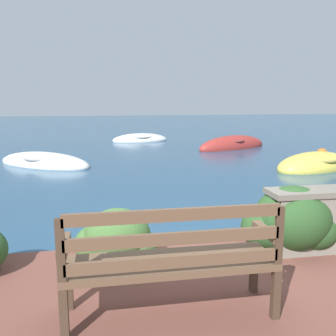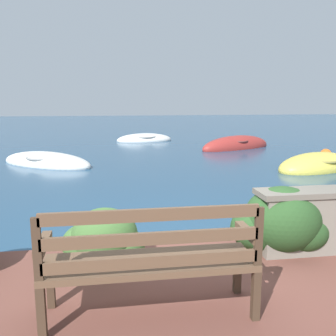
# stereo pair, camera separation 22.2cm
# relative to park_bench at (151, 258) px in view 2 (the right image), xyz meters

# --- Properties ---
(ground_plane) EXTENTS (80.00, 80.00, 0.00)m
(ground_plane) POSITION_rel_park_bench_xyz_m (0.57, 1.51, -0.71)
(ground_plane) COLOR navy
(park_bench) EXTENTS (1.65, 0.48, 0.93)m
(park_bench) POSITION_rel_park_bench_xyz_m (0.00, 0.00, 0.00)
(park_bench) COLOR #433123
(park_bench) RESTS_ON patio_terrace
(hedge_clump_left) EXTENTS (0.86, 0.62, 0.58)m
(hedge_clump_left) POSITION_rel_park_bench_xyz_m (-0.37, 1.06, -0.23)
(hedge_clump_left) COLOR #426B33
(hedge_clump_left) RESTS_ON patio_terrace
(hedge_clump_centre) EXTENTS (1.08, 0.78, 0.73)m
(hedge_clump_centre) POSITION_rel_park_bench_xyz_m (1.57, 1.08, -0.17)
(hedge_clump_centre) COLOR #284C23
(hedge_clump_centre) RESTS_ON patio_terrace
(rowboat_nearest) EXTENTS (2.96, 2.18, 0.81)m
(rowboat_nearest) POSITION_rel_park_bench_xyz_m (5.31, 6.70, -0.64)
(rowboat_nearest) COLOR #DBC64C
(rowboat_nearest) RESTS_ON ground_plane
(rowboat_mid) EXTENTS (3.22, 2.76, 0.67)m
(rowboat_mid) POSITION_rel_park_bench_xyz_m (-2.14, 8.57, -0.65)
(rowboat_mid) COLOR silver
(rowboat_mid) RESTS_ON ground_plane
(rowboat_far) EXTENTS (3.39, 2.23, 0.88)m
(rowboat_far) POSITION_rel_park_bench_xyz_m (4.56, 11.22, -0.63)
(rowboat_far) COLOR #9E2D28
(rowboat_far) RESTS_ON ground_plane
(rowboat_outer) EXTENTS (2.70, 1.63, 0.62)m
(rowboat_outer) POSITION_rel_park_bench_xyz_m (1.27, 14.40, -0.65)
(rowboat_outer) COLOR silver
(rowboat_outer) RESTS_ON ground_plane
(mooring_buoy) EXTENTS (0.42, 0.42, 0.38)m
(mooring_buoy) POSITION_rel_park_bench_xyz_m (6.87, 8.81, -0.64)
(mooring_buoy) COLOR orange
(mooring_buoy) RESTS_ON ground_plane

